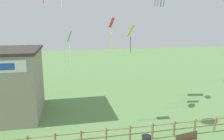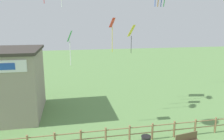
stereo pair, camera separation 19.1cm
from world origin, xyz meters
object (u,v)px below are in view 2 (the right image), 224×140
(seaside_building, at_px, (2,83))
(kite_red_diamond, at_px, (112,28))
(kite_yellow_diamond, at_px, (131,33))
(kite_green_diamond, at_px, (70,42))

(seaside_building, xyz_separation_m, kite_red_diamond, (9.71, -0.54, 4.67))
(kite_yellow_diamond, distance_m, kite_green_diamond, 7.94)
(seaside_building, distance_m, kite_red_diamond, 10.79)
(seaside_building, xyz_separation_m, kite_yellow_diamond, (12.07, 1.40, 4.14))
(kite_red_diamond, height_order, kite_green_diamond, kite_red_diamond)
(seaside_building, height_order, kite_yellow_diamond, kite_yellow_diamond)
(kite_red_diamond, distance_m, kite_green_diamond, 4.96)
(kite_yellow_diamond, xyz_separation_m, kite_green_diamond, (-6.14, -5.03, -0.37))
(kite_yellow_diamond, xyz_separation_m, kite_red_diamond, (-2.36, -1.95, 0.53))
(kite_red_diamond, bearing_deg, seaside_building, 176.80)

